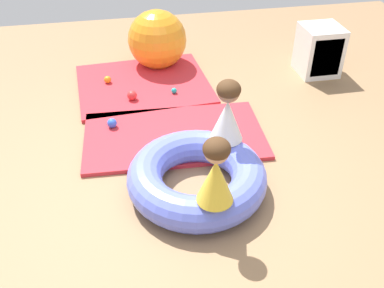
{
  "coord_description": "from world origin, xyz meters",
  "views": [
    {
      "loc": [
        -0.51,
        -2.57,
        2.37
      ],
      "look_at": [
        0.03,
        0.18,
        0.32
      ],
      "focal_mm": 40.57,
      "sensor_mm": 36.0,
      "label": 1
    }
  ],
  "objects_px": {
    "child_in_white": "(228,111)",
    "play_ball_teal": "(174,91)",
    "play_ball_pink": "(150,60)",
    "play_ball_blue": "(112,123)",
    "play_ball_red": "(132,95)",
    "storage_cube": "(320,51)",
    "play_ball_orange": "(108,80)",
    "child_in_yellow": "(216,172)",
    "inflatable_cushion": "(197,177)",
    "exercise_ball_large": "(157,40)"
  },
  "relations": [
    {
      "from": "child_in_white",
      "to": "play_ball_orange",
      "type": "relative_size",
      "value": 6.71
    },
    {
      "from": "child_in_white",
      "to": "play_ball_blue",
      "type": "distance_m",
      "value": 1.25
    },
    {
      "from": "play_ball_orange",
      "to": "storage_cube",
      "type": "height_order",
      "value": "storage_cube"
    },
    {
      "from": "play_ball_orange",
      "to": "storage_cube",
      "type": "xyz_separation_m",
      "value": [
        2.44,
        -0.15,
        0.2
      ]
    },
    {
      "from": "child_in_yellow",
      "to": "play_ball_pink",
      "type": "distance_m",
      "value": 2.77
    },
    {
      "from": "play_ball_pink",
      "to": "play_ball_red",
      "type": "bearing_deg",
      "value": -108.25
    },
    {
      "from": "child_in_white",
      "to": "play_ball_blue",
      "type": "height_order",
      "value": "child_in_white"
    },
    {
      "from": "child_in_white",
      "to": "exercise_ball_large",
      "type": "distance_m",
      "value": 2.03
    },
    {
      "from": "inflatable_cushion",
      "to": "child_in_yellow",
      "type": "bearing_deg",
      "value": -84.28
    },
    {
      "from": "play_ball_red",
      "to": "storage_cube",
      "type": "xyz_separation_m",
      "value": [
        2.2,
        0.28,
        0.19
      ]
    },
    {
      "from": "play_ball_teal",
      "to": "storage_cube",
      "type": "relative_size",
      "value": 0.11
    },
    {
      "from": "inflatable_cushion",
      "to": "storage_cube",
      "type": "relative_size",
      "value": 1.97
    },
    {
      "from": "play_ball_red",
      "to": "exercise_ball_large",
      "type": "height_order",
      "value": "exercise_ball_large"
    },
    {
      "from": "exercise_ball_large",
      "to": "play_ball_pink",
      "type": "bearing_deg",
      "value": 160.06
    },
    {
      "from": "play_ball_teal",
      "to": "play_ball_blue",
      "type": "xyz_separation_m",
      "value": [
        -0.68,
        -0.54,
        0.02
      ]
    },
    {
      "from": "play_ball_pink",
      "to": "play_ball_blue",
      "type": "bearing_deg",
      "value": -110.93
    },
    {
      "from": "storage_cube",
      "to": "play_ball_teal",
      "type": "bearing_deg",
      "value": -172.64
    },
    {
      "from": "child_in_yellow",
      "to": "storage_cube",
      "type": "bearing_deg",
      "value": -93.35
    },
    {
      "from": "child_in_white",
      "to": "storage_cube",
      "type": "height_order",
      "value": "child_in_white"
    },
    {
      "from": "play_ball_orange",
      "to": "child_in_white",
      "type": "bearing_deg",
      "value": -59.82
    },
    {
      "from": "play_ball_pink",
      "to": "storage_cube",
      "type": "relative_size",
      "value": 0.14
    },
    {
      "from": "play_ball_red",
      "to": "inflatable_cushion",
      "type": "bearing_deg",
      "value": -74.99
    },
    {
      "from": "child_in_yellow",
      "to": "child_in_white",
      "type": "relative_size",
      "value": 0.95
    },
    {
      "from": "inflatable_cushion",
      "to": "play_ball_teal",
      "type": "height_order",
      "value": "inflatable_cushion"
    },
    {
      "from": "child_in_white",
      "to": "exercise_ball_large",
      "type": "bearing_deg",
      "value": 128.16
    },
    {
      "from": "play_ball_pink",
      "to": "play_ball_blue",
      "type": "height_order",
      "value": "play_ball_blue"
    },
    {
      "from": "child_in_white",
      "to": "storage_cube",
      "type": "xyz_separation_m",
      "value": [
        1.5,
        1.47,
        -0.26
      ]
    },
    {
      "from": "child_in_yellow",
      "to": "play_ball_pink",
      "type": "relative_size",
      "value": 6.69
    },
    {
      "from": "play_ball_red",
      "to": "play_ball_blue",
      "type": "relative_size",
      "value": 1.1
    },
    {
      "from": "play_ball_red",
      "to": "exercise_ball_large",
      "type": "distance_m",
      "value": 0.93
    },
    {
      "from": "play_ball_red",
      "to": "play_ball_orange",
      "type": "bearing_deg",
      "value": 119.38
    },
    {
      "from": "play_ball_red",
      "to": "child_in_yellow",
      "type": "bearing_deg",
      "value": -76.97
    },
    {
      "from": "child_in_white",
      "to": "play_ball_red",
      "type": "relative_size",
      "value": 5.21
    },
    {
      "from": "exercise_ball_large",
      "to": "child_in_white",
      "type": "bearing_deg",
      "value": -80.98
    },
    {
      "from": "child_in_white",
      "to": "play_ball_teal",
      "type": "height_order",
      "value": "child_in_white"
    },
    {
      "from": "play_ball_blue",
      "to": "play_ball_orange",
      "type": "bearing_deg",
      "value": 90.63
    },
    {
      "from": "child_in_yellow",
      "to": "storage_cube",
      "type": "xyz_separation_m",
      "value": [
        1.76,
        2.16,
        -0.25
      ]
    },
    {
      "from": "inflatable_cushion",
      "to": "play_ball_teal",
      "type": "bearing_deg",
      "value": 87.77
    },
    {
      "from": "child_in_white",
      "to": "play_ball_teal",
      "type": "xyz_separation_m",
      "value": [
        -0.25,
        1.24,
        -0.47
      ]
    },
    {
      "from": "child_in_white",
      "to": "play_ball_blue",
      "type": "bearing_deg",
      "value": 172.04
    },
    {
      "from": "play_ball_pink",
      "to": "child_in_yellow",
      "type": "bearing_deg",
      "value": -86.72
    },
    {
      "from": "inflatable_cushion",
      "to": "storage_cube",
      "type": "bearing_deg",
      "value": 44.11
    },
    {
      "from": "storage_cube",
      "to": "child_in_white",
      "type": "bearing_deg",
      "value": -135.65
    },
    {
      "from": "play_ball_orange",
      "to": "play_ball_pink",
      "type": "distance_m",
      "value": 0.67
    },
    {
      "from": "child_in_yellow",
      "to": "child_in_white",
      "type": "xyz_separation_m",
      "value": [
        0.26,
        0.7,
        0.01
      ]
    },
    {
      "from": "exercise_ball_large",
      "to": "storage_cube",
      "type": "height_order",
      "value": "exercise_ball_large"
    },
    {
      "from": "play_ball_red",
      "to": "storage_cube",
      "type": "height_order",
      "value": "storage_cube"
    },
    {
      "from": "play_ball_orange",
      "to": "exercise_ball_large",
      "type": "height_order",
      "value": "exercise_ball_large"
    },
    {
      "from": "play_ball_red",
      "to": "exercise_ball_large",
      "type": "bearing_deg",
      "value": 64.75
    },
    {
      "from": "inflatable_cushion",
      "to": "play_ball_blue",
      "type": "relative_size",
      "value": 11.89
    }
  ]
}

